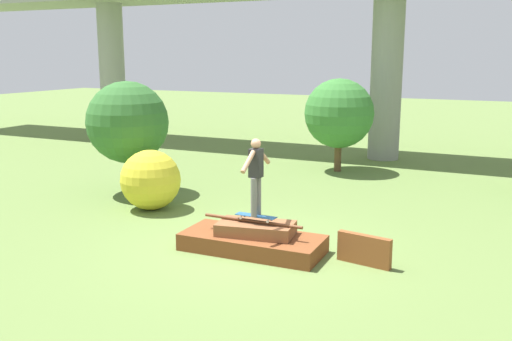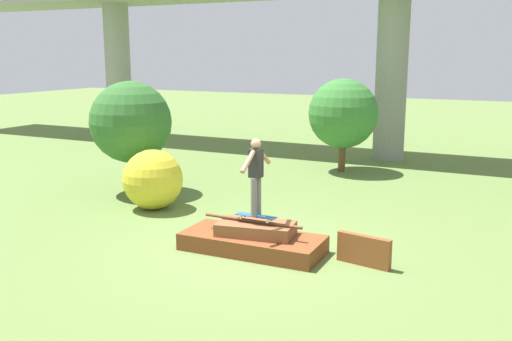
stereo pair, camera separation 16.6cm
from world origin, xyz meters
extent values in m
plane|color=olive|center=(0.00, 0.00, 0.00)|extent=(80.00, 80.00, 0.00)
cube|color=brown|center=(0.00, 0.00, 0.16)|extent=(2.74, 1.21, 0.33)
cube|color=brown|center=(0.06, 0.03, 0.45)|extent=(1.55, 0.94, 0.26)
cylinder|color=brown|center=(0.00, 0.00, 0.60)|extent=(2.04, 0.06, 0.06)
cube|color=brown|center=(2.12, 0.22, 0.28)|extent=(1.02, 0.31, 0.55)
cube|color=#23517F|center=(0.08, 0.00, 0.71)|extent=(0.82, 0.21, 0.01)
cylinder|color=silver|center=(0.36, 0.08, 0.66)|extent=(0.05, 0.03, 0.05)
cylinder|color=silver|center=(0.36, -0.08, 0.66)|extent=(0.05, 0.03, 0.05)
cylinder|color=silver|center=(-0.21, 0.09, 0.66)|extent=(0.05, 0.03, 0.05)
cylinder|color=silver|center=(-0.21, -0.07, 0.66)|extent=(0.05, 0.03, 0.05)
cylinder|color=slate|center=(0.08, 0.09, 1.09)|extent=(0.12, 0.12, 0.74)
cylinder|color=slate|center=(0.07, -0.08, 1.09)|extent=(0.12, 0.12, 0.74)
cube|color=black|center=(0.08, 0.00, 1.73)|extent=(0.23, 0.22, 0.54)
sphere|color=#A37556|center=(0.08, 0.00, 2.10)|extent=(0.19, 0.19, 0.19)
cylinder|color=#A37556|center=(0.08, 0.32, 1.81)|extent=(0.10, 0.48, 0.38)
cylinder|color=#A37556|center=(0.07, -0.31, 1.81)|extent=(0.10, 0.48, 0.38)
cylinder|color=gray|center=(-12.10, 10.91, 2.93)|extent=(1.10, 1.10, 5.86)
cylinder|color=gray|center=(0.00, 10.91, 2.93)|extent=(1.10, 1.10, 5.86)
cylinder|color=brown|center=(-5.02, 2.78, 0.51)|extent=(0.19, 0.19, 1.01)
sphere|color=#336B2D|center=(-5.02, 2.78, 1.94)|extent=(2.18, 2.18, 2.18)
cylinder|color=brown|center=(-0.81, 8.04, 0.47)|extent=(0.23, 0.23, 0.93)
sphere|color=#387A33|center=(-0.81, 8.04, 1.87)|extent=(2.20, 2.20, 2.20)
sphere|color=gold|center=(-3.54, 1.67, 0.73)|extent=(1.46, 1.46, 1.46)
camera|label=1|loc=(4.52, -9.40, 3.73)|focal=40.00mm
camera|label=2|loc=(4.67, -9.33, 3.73)|focal=40.00mm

